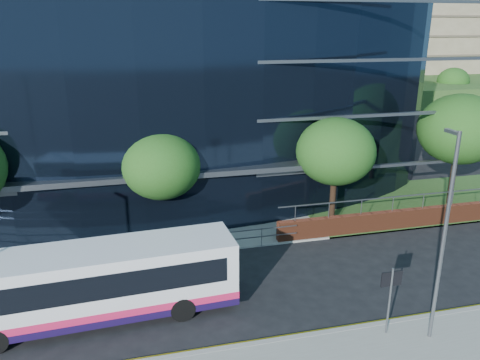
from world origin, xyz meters
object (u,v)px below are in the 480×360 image
object	(u,v)px
tree_far_b	(161,166)
tree_dist_e	(355,83)
tree_far_d	(460,129)
streetlight_east	(444,234)
street_sign	(391,287)
city_bus	(98,283)
tree_far_c	(336,152)
tree_dist_f	(453,81)

from	to	relation	value
tree_far_b	tree_dist_e	bearing A→B (deg)	48.48
tree_far_d	streetlight_east	xyz separation A→B (m)	(-10.00, -12.17, -0.75)
tree_far_d	street_sign	bearing A→B (deg)	-134.78
city_bus	street_sign	bearing A→B (deg)	-23.08
tree_dist_e	tree_far_b	bearing A→B (deg)	-131.52
street_sign	streetlight_east	xyz separation A→B (m)	(1.50, -0.59, 2.29)
tree_far_b	tree_dist_e	distance (m)	40.74
streetlight_east	city_bus	bearing A→B (deg)	159.92
streetlight_east	tree_far_b	bearing A→B (deg)	127.63
tree_far_d	tree_dist_e	size ratio (longest dim) A/B	1.14
tree_far_b	tree_far_c	xyz separation A→B (m)	(10.00, -0.50, 0.33)
street_sign	tree_far_b	world-z (taller)	tree_far_b
tree_far_c	tree_dist_e	distance (m)	35.36
street_sign	tree_far_b	bearing A→B (deg)	124.08
tree_far_c	tree_far_d	size ratio (longest dim) A/B	0.87
tree_far_b	tree_far_c	world-z (taller)	tree_far_c
tree_far_c	tree_dist_e	xyz separation A→B (m)	(17.00, 31.00, 0.00)
street_sign	streetlight_east	bearing A→B (deg)	-21.36
tree_far_c	tree_far_d	distance (m)	9.08
street_sign	tree_dist_e	distance (m)	45.99
city_bus	streetlight_east	bearing A→B (deg)	-23.26
street_sign	tree_dist_e	size ratio (longest dim) A/B	0.43
tree_far_d	streetlight_east	distance (m)	15.77
street_sign	tree_dist_e	xyz separation A→B (m)	(19.50, 41.59, 2.39)
tree_far_b	tree_far_d	bearing A→B (deg)	1.51
tree_dist_f	city_bus	distance (m)	61.00
street_sign	tree_far_c	bearing A→B (deg)	76.71
city_bus	tree_far_d	bearing A→B (deg)	15.92
street_sign	tree_far_d	distance (m)	16.61
tree_far_c	tree_dist_f	bearing A→B (deg)	45.00
tree_dist_e	streetlight_east	bearing A→B (deg)	-113.11
tree_far_d	city_bus	size ratio (longest dim) A/B	0.65
tree_far_d	tree_dist_f	xyz separation A→B (m)	(24.00, 32.00, -0.98)
tree_dist_f	tree_dist_e	bearing A→B (deg)	-172.87
tree_far_d	streetlight_east	bearing A→B (deg)	-129.40
street_sign	city_bus	world-z (taller)	city_bus
street_sign	streetlight_east	size ratio (longest dim) A/B	0.35
tree_dist_f	tree_far_d	bearing A→B (deg)	-126.87
tree_far_c	streetlight_east	bearing A→B (deg)	-95.11
tree_dist_e	city_bus	bearing A→B (deg)	-128.73
tree_far_c	tree_far_d	bearing A→B (deg)	6.34
tree_far_d	streetlight_east	world-z (taller)	streetlight_east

